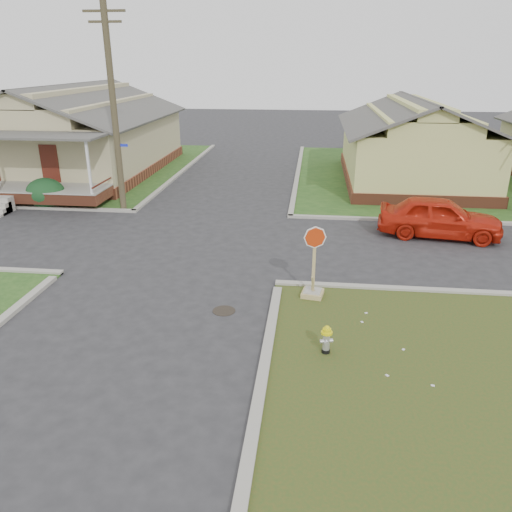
# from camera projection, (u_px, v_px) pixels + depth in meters

# --- Properties ---
(ground) EXTENTS (120.00, 120.00, 0.00)m
(ground) POSITION_uv_depth(u_px,v_px,m) (153.00, 299.00, 14.64)
(ground) COLOR #28282A
(ground) RESTS_ON ground
(verge_far_left) EXTENTS (19.00, 19.00, 0.05)m
(verge_far_left) POSITION_uv_depth(u_px,v_px,m) (44.00, 167.00, 32.65)
(verge_far_left) COLOR #224719
(verge_far_left) RESTS_ON ground
(curbs) EXTENTS (80.00, 40.00, 0.12)m
(curbs) POSITION_uv_depth(u_px,v_px,m) (193.00, 242.00, 19.26)
(curbs) COLOR #9C998D
(curbs) RESTS_ON ground
(manhole) EXTENTS (0.64, 0.64, 0.01)m
(manhole) POSITION_uv_depth(u_px,v_px,m) (224.00, 311.00, 13.94)
(manhole) COLOR black
(manhole) RESTS_ON ground
(corner_house) EXTENTS (10.10, 15.50, 5.30)m
(corner_house) POSITION_uv_depth(u_px,v_px,m) (74.00, 135.00, 30.29)
(corner_house) COLOR brown
(corner_house) RESTS_ON ground
(side_house_yellow) EXTENTS (7.60, 11.60, 4.70)m
(side_house_yellow) POSITION_uv_depth(u_px,v_px,m) (412.00, 143.00, 28.03)
(side_house_yellow) COLOR brown
(side_house_yellow) RESTS_ON ground
(utility_pole) EXTENTS (1.80, 0.28, 9.00)m
(utility_pole) POSITION_uv_depth(u_px,v_px,m) (113.00, 106.00, 21.60)
(utility_pole) COLOR #403725
(utility_pole) RESTS_ON ground
(fire_hydrant) EXTENTS (0.27, 0.27, 0.72)m
(fire_hydrant) POSITION_uv_depth(u_px,v_px,m) (326.00, 338.00, 11.74)
(fire_hydrant) COLOR black
(fire_hydrant) RESTS_ON ground
(stop_sign) EXTENTS (0.62, 0.60, 2.17)m
(stop_sign) POSITION_uv_depth(u_px,v_px,m) (313.00, 281.00, 14.56)
(stop_sign) COLOR tan
(stop_sign) RESTS_ON ground
(red_sedan) EXTENTS (4.90, 2.55, 1.59)m
(red_sedan) POSITION_uv_depth(u_px,v_px,m) (440.00, 217.00, 19.55)
(red_sedan) COLOR red
(red_sedan) RESTS_ON ground
(hedge_right) EXTENTS (1.64, 1.34, 1.25)m
(hedge_right) POSITION_uv_depth(u_px,v_px,m) (46.00, 193.00, 23.56)
(hedge_right) COLOR #153C1F
(hedge_right) RESTS_ON verge_far_left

